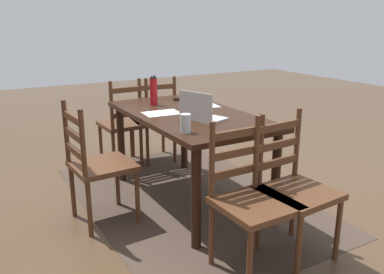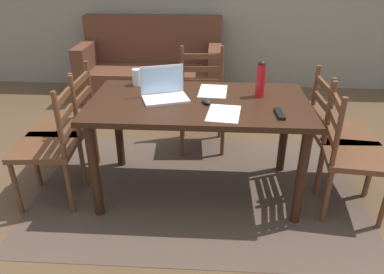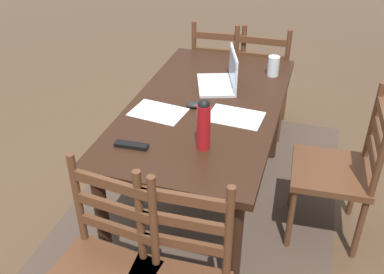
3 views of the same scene
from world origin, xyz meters
TOP-DOWN VIEW (x-y plane):
  - ground_plane at (0.00, 0.00)m, footprint 14.00×14.00m
  - area_rug at (0.00, 0.00)m, footprint 2.56×1.70m
  - dining_table at (0.00, 0.00)m, footprint 1.58×0.85m
  - chair_far_head at (-0.00, 0.80)m, footprint 0.47×0.47m
  - chair_left_far at (-1.08, 0.17)m, footprint 0.45×0.45m
  - chair_left_near at (-1.08, -0.17)m, footprint 0.47×0.47m
  - laptop at (-0.26, 0.04)m, footprint 0.37×0.31m
  - water_bottle at (0.44, 0.11)m, footprint 0.07×0.07m
  - drinking_glass at (-0.51, 0.31)m, footprint 0.08×0.08m
  - computer_mouse at (0.06, -0.05)m, footprint 0.08×0.11m
  - tv_remote at (0.54, -0.23)m, footprint 0.05×0.17m
  - paper_stack_left at (0.10, 0.20)m, footprint 0.23×0.31m
  - paper_stack_right at (0.17, -0.23)m, footprint 0.25×0.32m

SIDE VIEW (x-z plane):
  - ground_plane at x=0.00m, z-range 0.00..0.00m
  - area_rug at x=0.00m, z-range 0.00..0.01m
  - chair_far_head at x=0.00m, z-range -0.01..0.94m
  - chair_left_far at x=-1.08m, z-range -0.01..0.94m
  - chair_left_near at x=-1.08m, z-range -0.01..0.94m
  - dining_table at x=0.00m, z-range 0.29..1.06m
  - paper_stack_left at x=0.10m, z-range 0.78..0.78m
  - paper_stack_right at x=0.17m, z-range 0.78..0.78m
  - tv_remote at x=0.54m, z-range 0.78..0.80m
  - computer_mouse at x=0.06m, z-range 0.78..0.81m
  - laptop at x=-0.26m, z-range 0.72..0.95m
  - drinking_glass at x=-0.51m, z-range 0.78..0.91m
  - water_bottle at x=0.44m, z-range 0.78..1.05m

